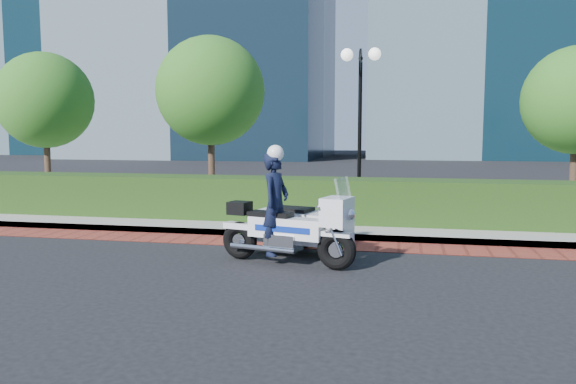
% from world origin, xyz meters
% --- Properties ---
extents(ground, '(120.00, 120.00, 0.00)m').
position_xyz_m(ground, '(0.00, 0.00, 0.00)').
color(ground, black).
rests_on(ground, ground).
extents(brick_strip, '(60.00, 1.00, 0.01)m').
position_xyz_m(brick_strip, '(0.00, 1.50, 0.01)').
color(brick_strip, maroon).
rests_on(brick_strip, ground).
extents(sidewalk, '(60.00, 8.00, 0.15)m').
position_xyz_m(sidewalk, '(0.00, 6.00, 0.07)').
color(sidewalk, gray).
rests_on(sidewalk, ground).
extents(hedge_main, '(18.00, 1.20, 1.00)m').
position_xyz_m(hedge_main, '(0.00, 3.60, 0.65)').
color(hedge_main, black).
rests_on(hedge_main, sidewalk).
extents(lamppost, '(1.02, 0.70, 4.21)m').
position_xyz_m(lamppost, '(1.00, 5.20, 2.96)').
color(lamppost, black).
rests_on(lamppost, sidewalk).
extents(tree_a, '(3.00, 3.00, 4.58)m').
position_xyz_m(tree_a, '(-9.00, 6.50, 3.22)').
color(tree_a, '#332319').
rests_on(tree_a, sidewalk).
extents(tree_b, '(3.20, 3.20, 4.89)m').
position_xyz_m(tree_b, '(-3.50, 6.50, 3.43)').
color(tree_b, '#332319').
rests_on(tree_b, sidewalk).
extents(police_motorcycle, '(2.46, 2.07, 2.02)m').
position_xyz_m(police_motorcycle, '(0.22, 0.09, 0.69)').
color(police_motorcycle, black).
rests_on(police_motorcycle, ground).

